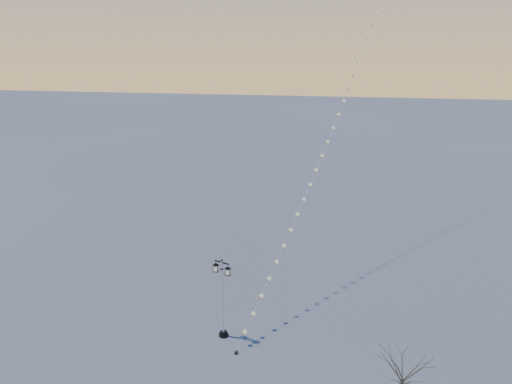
# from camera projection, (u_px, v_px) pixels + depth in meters

# --- Properties ---
(ground) EXTENTS (300.00, 300.00, 0.00)m
(ground) POSITION_uv_depth(u_px,v_px,m) (236.00, 374.00, 25.71)
(ground) COLOR #595B5B
(ground) RESTS_ON ground
(street_lamp) EXTENTS (1.31, 0.79, 5.39)m
(street_lamp) POSITION_uv_depth(u_px,v_px,m) (223.00, 295.00, 28.20)
(street_lamp) COLOR black
(street_lamp) RESTS_ON ground
(bare_tree) EXTENTS (2.11, 2.11, 3.49)m
(bare_tree) POSITION_uv_depth(u_px,v_px,m) (404.00, 370.00, 22.45)
(bare_tree) COLOR #473E2C
(bare_tree) RESTS_ON ground
(kite_train) EXTENTS (12.73, 33.56, 33.82)m
(kite_train) POSITION_uv_depth(u_px,v_px,m) (353.00, 57.00, 36.63)
(kite_train) COLOR black
(kite_train) RESTS_ON ground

